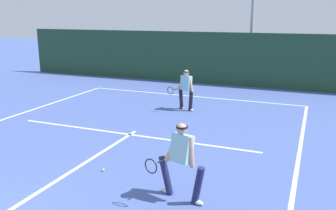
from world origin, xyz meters
TOP-DOWN VIEW (x-y plane):
  - court_line_baseline_far at (0.00, 11.79)m, footprint 9.65×0.10m
  - court_line_service at (0.00, 6.06)m, footprint 7.87×0.10m
  - court_line_centre at (0.00, 3.20)m, footprint 0.10×6.40m
  - player_near at (2.78, 2.97)m, footprint 1.08×0.84m
  - player_far at (0.58, 9.45)m, footprint 0.95×0.85m
  - tennis_ball at (0.68, 3.49)m, footprint 0.07×0.07m
  - back_fence_windscreen at (0.00, 14.95)m, footprint 22.24×0.12m

SIDE VIEW (x-z plane):
  - court_line_baseline_far at x=0.00m, z-range 0.00..0.01m
  - court_line_service at x=0.00m, z-range 0.00..0.01m
  - court_line_centre at x=0.00m, z-range 0.00..0.01m
  - tennis_ball at x=0.68m, z-range 0.00..0.07m
  - player_far at x=0.58m, z-range 0.07..1.61m
  - player_near at x=2.78m, z-range 0.07..1.62m
  - back_fence_windscreen at x=0.00m, z-range 0.00..2.66m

